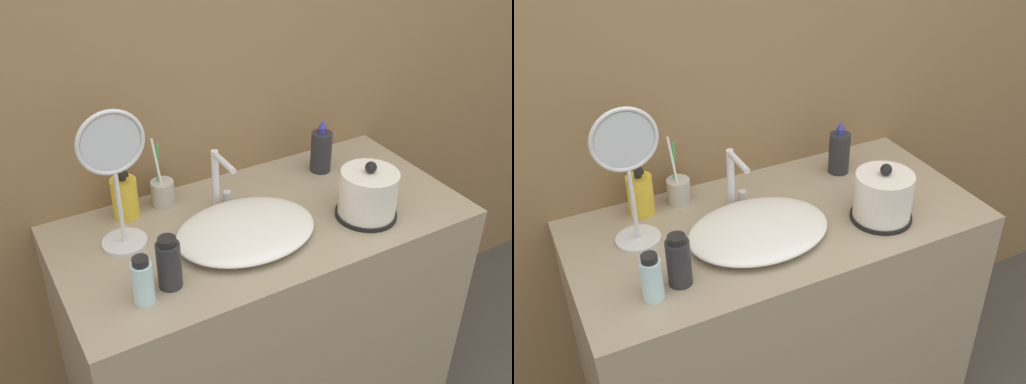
{
  "view_description": "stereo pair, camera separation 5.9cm",
  "coord_description": "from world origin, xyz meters",
  "views": [
    {
      "loc": [
        -0.72,
        -0.94,
        1.83
      ],
      "look_at": [
        -0.03,
        0.29,
        0.95
      ],
      "focal_mm": 42.0,
      "sensor_mm": 36.0,
      "label": 1
    },
    {
      "loc": [
        -0.67,
        -0.97,
        1.83
      ],
      "look_at": [
        -0.03,
        0.29,
        0.95
      ],
      "focal_mm": 42.0,
      "sensor_mm": 36.0,
      "label": 2
    }
  ],
  "objects": [
    {
      "name": "shampoo_bottle",
      "position": [
        -0.42,
        0.13,
        0.91
      ],
      "size": [
        0.05,
        0.05,
        0.13
      ],
      "color": "silver",
      "rests_on": "vanity_counter"
    },
    {
      "name": "vanity_mirror",
      "position": [
        -0.39,
        0.37,
        1.08
      ],
      "size": [
        0.18,
        0.12,
        0.39
      ],
      "color": "silver",
      "rests_on": "vanity_counter"
    },
    {
      "name": "vanity_counter",
      "position": [
        0.0,
        0.29,
        0.43
      ],
      "size": [
        1.19,
        0.57,
        0.85
      ],
      "color": "gray",
      "rests_on": "ground_plane"
    },
    {
      "name": "electric_kettle",
      "position": [
        0.27,
        0.16,
        0.92
      ],
      "size": [
        0.18,
        0.18,
        0.18
      ],
      "color": "black",
      "rests_on": "vanity_counter"
    },
    {
      "name": "faucet",
      "position": [
        -0.08,
        0.4,
        0.96
      ],
      "size": [
        0.06,
        0.13,
        0.19
      ],
      "color": "silver",
      "rests_on": "vanity_counter"
    },
    {
      "name": "sink_basin",
      "position": [
        -0.09,
        0.23,
        0.88
      ],
      "size": [
        0.4,
        0.3,
        0.05
      ],
      "color": "white",
      "rests_on": "vanity_counter"
    },
    {
      "name": "mouthwash_bottle",
      "position": [
        0.3,
        0.44,
        0.92
      ],
      "size": [
        0.07,
        0.07,
        0.18
      ],
      "color": "#28282D",
      "rests_on": "vanity_counter"
    },
    {
      "name": "wall_back",
      "position": [
        0.0,
        0.59,
        1.3
      ],
      "size": [
        6.0,
        0.04,
        2.6
      ],
      "color": "olive",
      "rests_on": "ground_plane"
    },
    {
      "name": "toothbrush_cup",
      "position": [
        -0.22,
        0.51,
        0.9
      ],
      "size": [
        0.07,
        0.07,
        0.22
      ],
      "color": "#B7B2A8",
      "rests_on": "vanity_counter"
    },
    {
      "name": "hand_cream_bottle",
      "position": [
        -0.34,
        0.15,
        0.92
      ],
      "size": [
        0.06,
        0.06,
        0.14
      ],
      "color": "#28282D",
      "rests_on": "vanity_counter"
    },
    {
      "name": "lotion_bottle",
      "position": [
        -0.34,
        0.5,
        0.92
      ],
      "size": [
        0.07,
        0.07,
        0.16
      ],
      "color": "gold",
      "rests_on": "vanity_counter"
    }
  ]
}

